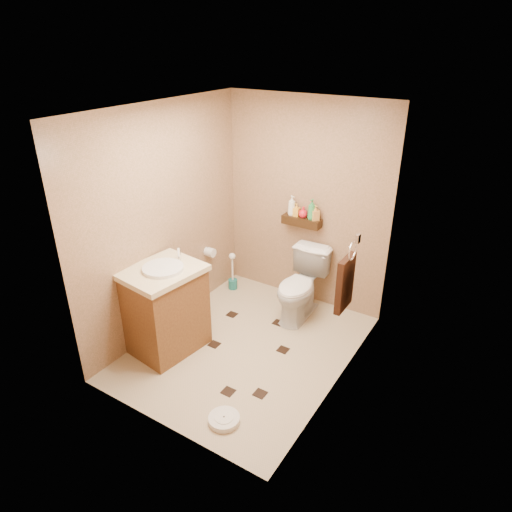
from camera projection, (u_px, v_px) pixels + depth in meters
The scene contains 19 objects.
ground at pixel (247, 347), 4.77m from camera, with size 2.50×2.50×0.00m, color tan.
wall_back at pixel (305, 204), 5.19m from camera, with size 2.00×0.04×2.40m, color #9F775B.
wall_front at pixel (151, 303), 3.29m from camera, with size 2.00×0.04×2.40m, color #9F775B.
wall_left at pixel (165, 222), 4.72m from camera, with size 0.04×2.50×2.40m, color #9F775B.
wall_right at pixel (347, 269), 3.76m from camera, with size 0.04×2.50×2.40m, color #9F775B.
ceiling at pixel (244, 109), 3.71m from camera, with size 2.00×2.50×0.02m, color silver.
wall_shelf at pixel (302, 221), 5.21m from camera, with size 0.46×0.14×0.10m, color #311D0D.
floor_accents at pixel (249, 350), 4.72m from camera, with size 1.07×1.32×0.01m.
toilet at pixel (300, 286), 5.14m from camera, with size 0.44×0.76×0.78m, color white.
vanity at pixel (165, 308), 4.58m from camera, with size 0.71×0.82×1.05m.
bathroom_scale at pixel (224, 419), 3.84m from camera, with size 0.31×0.31×0.05m.
toilet_brush at pixel (233, 276), 5.79m from camera, with size 0.11×0.11×0.50m.
towel_ring at pixel (346, 281), 4.11m from camera, with size 0.12×0.30×0.76m.
toilet_paper at pixel (210, 252), 5.45m from camera, with size 0.12×0.11×0.12m.
bottle_a at pixel (292, 205), 5.20m from camera, with size 0.09×0.09×0.23m, color white.
bottle_b at pixel (297, 210), 5.19m from camera, with size 0.07×0.07×0.15m, color gold.
bottle_c at pixel (303, 212), 5.15m from camera, with size 0.10×0.10×0.13m, color red.
bottle_d at pixel (312, 209), 5.08m from camera, with size 0.09×0.09×0.24m, color #30914C.
bottle_e at pixel (315, 213), 5.07m from camera, with size 0.08×0.08×0.17m, color gold.
Camera 1 is at (2.13, -3.22, 2.95)m, focal length 32.00 mm.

